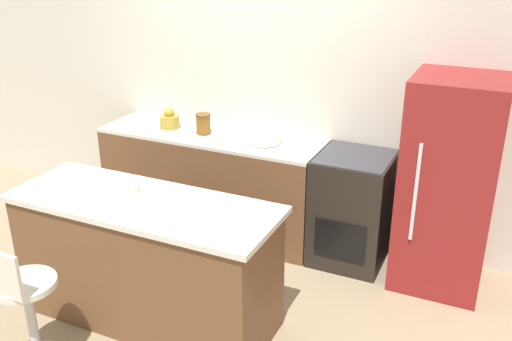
{
  "coord_description": "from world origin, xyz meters",
  "views": [
    {
      "loc": [
        2.08,
        -3.85,
        2.57
      ],
      "look_at": [
        0.46,
        -0.37,
        0.97
      ],
      "focal_mm": 40.0,
      "sensor_mm": 36.0,
      "label": 1
    }
  ],
  "objects_px": {
    "refrigerator": "(448,185)",
    "mixing_bowl": "(265,136)",
    "stool_chair": "(25,306)",
    "oven_range": "(352,209)",
    "kettle": "(169,120)"
  },
  "relations": [
    {
      "from": "refrigerator",
      "to": "mixing_bowl",
      "type": "distance_m",
      "value": 1.52
    },
    {
      "from": "oven_range",
      "to": "stool_chair",
      "type": "bearing_deg",
      "value": -124.57
    },
    {
      "from": "stool_chair",
      "to": "kettle",
      "type": "xyz_separation_m",
      "value": [
        -0.27,
        2.11,
        0.56
      ]
    },
    {
      "from": "stool_chair",
      "to": "mixing_bowl",
      "type": "relative_size",
      "value": 3.37
    },
    {
      "from": "oven_range",
      "to": "stool_chair",
      "type": "height_order",
      "value": "oven_range"
    },
    {
      "from": "stool_chair",
      "to": "kettle",
      "type": "relative_size",
      "value": 4.69
    },
    {
      "from": "mixing_bowl",
      "to": "oven_range",
      "type": "bearing_deg",
      "value": 1.09
    },
    {
      "from": "refrigerator",
      "to": "stool_chair",
      "type": "height_order",
      "value": "refrigerator"
    },
    {
      "from": "refrigerator",
      "to": "kettle",
      "type": "distance_m",
      "value": 2.47
    },
    {
      "from": "refrigerator",
      "to": "mixing_bowl",
      "type": "bearing_deg",
      "value": 179.76
    },
    {
      "from": "refrigerator",
      "to": "mixing_bowl",
      "type": "xyz_separation_m",
      "value": [
        -1.51,
        0.01,
        0.16
      ]
    },
    {
      "from": "kettle",
      "to": "mixing_bowl",
      "type": "bearing_deg",
      "value": 0.0
    },
    {
      "from": "oven_range",
      "to": "mixing_bowl",
      "type": "xyz_separation_m",
      "value": [
        -0.79,
        -0.01,
        0.52
      ]
    },
    {
      "from": "refrigerator",
      "to": "stool_chair",
      "type": "bearing_deg",
      "value": -136.18
    },
    {
      "from": "stool_chair",
      "to": "mixing_bowl",
      "type": "xyz_separation_m",
      "value": [
        0.68,
        2.11,
        0.54
      ]
    }
  ]
}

